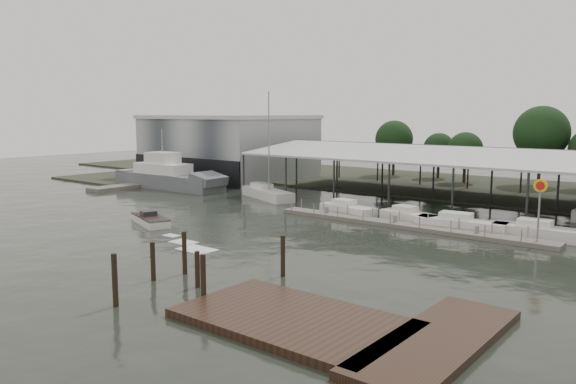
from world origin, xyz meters
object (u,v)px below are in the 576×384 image
Objects in this scene: grey_trawler at (169,177)px; speedboat_underway at (149,219)px; shell_fuel_sign at (540,199)px; white_sailboat at (267,193)px.

grey_trawler reaches higher than speedboat_underway.
white_sailboat is (-34.38, 5.87, -3.27)m from shell_fuel_sign.
grey_trawler is at bearing 175.16° from shell_fuel_sign.
white_sailboat is at bearing 170.32° from shell_fuel_sign.
shell_fuel_sign is at bearing -6.91° from grey_trawler.
shell_fuel_sign reaches higher than speedboat_underway.
grey_trawler is 17.58m from white_sailboat.
speedboat_underway is at bearing -45.82° from grey_trawler.
shell_fuel_sign is 0.32× the size of speedboat_underway.
shell_fuel_sign is 52.12m from grey_trawler.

